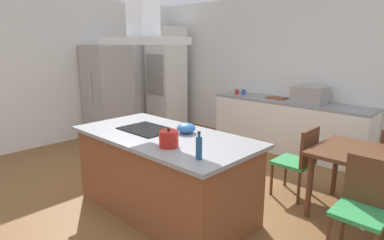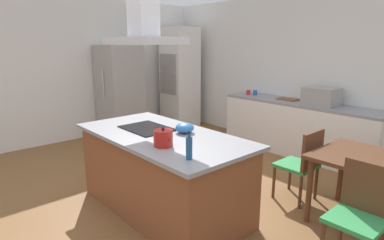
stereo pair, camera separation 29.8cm
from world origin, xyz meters
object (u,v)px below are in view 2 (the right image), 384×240
cooktop (147,128)px  refrigerator (120,92)px  cutting_board (288,99)px  wall_oven_stack (180,77)px  coffee_mug_blue (255,93)px  chair_at_left_end (303,161)px  mixing_bowl (185,128)px  coffee_mug_red (248,92)px  countertop_microwave (321,96)px  olive_oil_bottle (189,148)px  range_hood (143,20)px  chair_facing_island (361,209)px  tea_kettle (163,138)px

cooktop → refrigerator: size_ratio=0.33×
cutting_board → wall_oven_stack: wall_oven_stack is taller
coffee_mug_blue → chair_at_left_end: size_ratio=0.10×
wall_oven_stack → refrigerator: bearing=-93.1°
mixing_bowl → cooktop: bearing=-153.4°
wall_oven_stack → refrigerator: (-0.08, -1.48, -0.19)m
mixing_bowl → cutting_board: (-0.42, 2.72, -0.05)m
cooktop → mixing_bowl: 0.48m
coffee_mug_red → refrigerator: bearing=-137.9°
refrigerator → countertop_microwave: bearing=27.4°
coffee_mug_red → wall_oven_stack: (-1.80, -0.21, 0.16)m
olive_oil_bottle → range_hood: (-1.08, 0.30, 1.10)m
olive_oil_bottle → mixing_bowl: 0.83m
wall_oven_stack → chair_at_left_end: 4.09m
chair_at_left_end → olive_oil_bottle: bearing=-95.2°
olive_oil_bottle → cutting_board: size_ratio=0.71×
mixing_bowl → cutting_board: mixing_bowl is taller
coffee_mug_blue → chair_facing_island: 3.64m
mixing_bowl → tea_kettle: bearing=-64.3°
coffee_mug_blue → chair_at_left_end: coffee_mug_blue is taller
countertop_microwave → chair_facing_island: 2.72m
cooktop → cutting_board: bearing=90.0°
tea_kettle → wall_oven_stack: bearing=138.4°
tea_kettle → refrigerator: (-3.34, 1.41, -0.07)m
mixing_bowl → coffee_mug_red: (-1.24, 2.65, -0.01)m
mixing_bowl → coffee_mug_blue: mixing_bowl is taller
mixing_bowl → chair_at_left_end: (0.81, 1.15, -0.45)m
cooktop → chair_at_left_end: bearing=47.9°
range_hood → chair_at_left_end: bearing=47.9°
wall_oven_stack → cutting_board: bearing=6.2°
coffee_mug_blue → cutting_board: (0.70, 0.01, -0.04)m
refrigerator → chair_facing_island: 4.88m
olive_oil_bottle → coffee_mug_blue: olive_oil_bottle is taller
countertop_microwave → coffee_mug_red: bearing=-179.2°
cooktop → chair_facing_island: bearing=18.0°
mixing_bowl → range_hood: bearing=-153.4°
coffee_mug_blue → range_hood: (0.70, -2.92, 1.16)m
chair_facing_island → cooktop: bearing=-162.0°
mixing_bowl → coffee_mug_blue: 2.93m
coffee_mug_red → cutting_board: coffee_mug_red is taller
countertop_microwave → chair_facing_island: countertop_microwave is taller
coffee_mug_red → refrigerator: size_ratio=0.05×
mixing_bowl → wall_oven_stack: wall_oven_stack is taller
cooktop → wall_oven_stack: (-2.61, 2.65, 0.20)m
mixing_bowl → countertop_microwave: bearing=85.8°
wall_oven_stack → mixing_bowl: bearing=-38.7°
coffee_mug_red → refrigerator: (-1.88, -1.69, -0.03)m
olive_oil_bottle → cooktop: bearing=164.7°
countertop_microwave → coffee_mug_red: size_ratio=5.56×
cutting_board → cooktop: bearing=-90.0°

